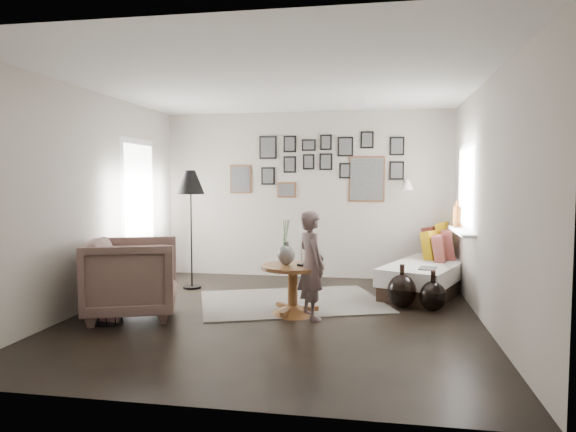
% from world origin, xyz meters
% --- Properties ---
extents(ground, '(4.80, 4.80, 0.00)m').
position_xyz_m(ground, '(0.00, 0.00, 0.00)').
color(ground, black).
rests_on(ground, ground).
extents(wall_back, '(4.50, 0.00, 4.50)m').
position_xyz_m(wall_back, '(0.00, 2.40, 1.30)').
color(wall_back, '#ACA497').
rests_on(wall_back, ground).
extents(wall_front, '(4.50, 0.00, 4.50)m').
position_xyz_m(wall_front, '(0.00, -2.40, 1.30)').
color(wall_front, '#ACA497').
rests_on(wall_front, ground).
extents(wall_left, '(0.00, 4.80, 4.80)m').
position_xyz_m(wall_left, '(-2.25, 0.00, 1.30)').
color(wall_left, '#ACA497').
rests_on(wall_left, ground).
extents(wall_right, '(0.00, 4.80, 4.80)m').
position_xyz_m(wall_right, '(2.25, 0.00, 1.30)').
color(wall_right, '#ACA497').
rests_on(wall_right, ground).
extents(ceiling, '(4.80, 4.80, 0.00)m').
position_xyz_m(ceiling, '(0.00, 0.00, 2.60)').
color(ceiling, white).
rests_on(ceiling, wall_back).
extents(door_left, '(0.00, 2.14, 2.14)m').
position_xyz_m(door_left, '(-2.23, 1.20, 1.05)').
color(door_left, white).
rests_on(door_left, wall_left).
extents(window_right, '(0.15, 1.32, 1.30)m').
position_xyz_m(window_right, '(2.18, 1.34, 0.93)').
color(window_right, white).
rests_on(window_right, wall_right).
extents(gallery_wall, '(2.74, 0.03, 1.08)m').
position_xyz_m(gallery_wall, '(0.29, 2.38, 1.74)').
color(gallery_wall, brown).
rests_on(gallery_wall, wall_back).
extents(wall_sconce, '(0.18, 0.36, 0.16)m').
position_xyz_m(wall_sconce, '(1.55, 2.13, 1.46)').
color(wall_sconce, white).
rests_on(wall_sconce, wall_back).
extents(rug, '(2.63, 2.24, 0.01)m').
position_xyz_m(rug, '(0.07, 0.67, 0.01)').
color(rug, '#B8B2A1').
rests_on(rug, ground).
extents(pedestal_table, '(0.72, 0.72, 0.57)m').
position_xyz_m(pedestal_table, '(0.17, 0.10, 0.26)').
color(pedestal_table, brown).
rests_on(pedestal_table, ground).
extents(vase, '(0.21, 0.21, 0.52)m').
position_xyz_m(vase, '(0.09, 0.12, 0.73)').
color(vase, black).
rests_on(vase, pedestal_table).
extents(candles, '(0.12, 0.12, 0.27)m').
position_xyz_m(candles, '(0.28, 0.10, 0.70)').
color(candles, black).
rests_on(candles, pedestal_table).
extents(daybed, '(1.46, 2.02, 0.92)m').
position_xyz_m(daybed, '(1.80, 1.61, 0.29)').
color(daybed, black).
rests_on(daybed, ground).
extents(magazine_on_daybed, '(0.26, 0.32, 0.02)m').
position_xyz_m(magazine_on_daybed, '(1.75, 0.97, 0.43)').
color(magazine_on_daybed, black).
rests_on(magazine_on_daybed, daybed).
extents(armchair, '(1.24, 1.22, 0.88)m').
position_xyz_m(armchair, '(-1.58, -0.31, 0.44)').
color(armchair, brown).
rests_on(armchair, ground).
extents(armchair_cushion, '(0.51, 0.52, 0.18)m').
position_xyz_m(armchair_cushion, '(-1.55, -0.26, 0.48)').
color(armchair_cushion, beige).
rests_on(armchair_cushion, armchair).
extents(floor_lamp, '(0.39, 0.39, 1.67)m').
position_xyz_m(floor_lamp, '(-1.47, 1.26, 1.44)').
color(floor_lamp, black).
rests_on(floor_lamp, ground).
extents(magazine_basket, '(0.31, 0.31, 0.36)m').
position_xyz_m(magazine_basket, '(-1.71, -0.62, 0.18)').
color(magazine_basket, black).
rests_on(magazine_basket, ground).
extents(demijohn_large, '(0.35, 0.35, 0.52)m').
position_xyz_m(demijohn_large, '(1.42, 0.64, 0.20)').
color(demijohn_large, black).
rests_on(demijohn_large, ground).
extents(demijohn_small, '(0.31, 0.31, 0.48)m').
position_xyz_m(demijohn_small, '(1.77, 0.52, 0.18)').
color(demijohn_small, black).
rests_on(demijohn_small, ground).
extents(child, '(0.48, 0.52, 1.20)m').
position_xyz_m(child, '(0.41, -0.05, 0.60)').
color(child, '#634E4E').
rests_on(child, ground).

